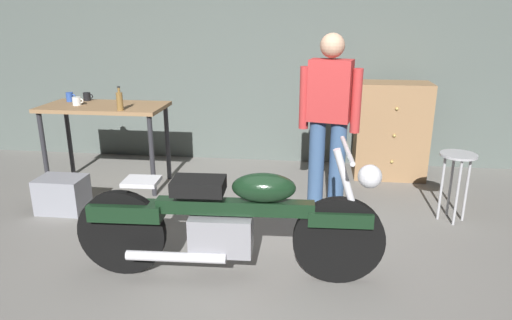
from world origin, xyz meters
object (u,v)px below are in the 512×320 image
mug_black_matte (87,97)px  mug_white_ceramic (77,101)px  shop_stool (457,169)px  mug_blue_enamel (70,97)px  motorcycle (230,220)px  wooden_dresser (391,131)px  bottle (120,101)px  storage_bin (62,194)px  person_standing (329,116)px

mug_black_matte → mug_white_ceramic: mug_black_matte is taller
shop_stool → mug_blue_enamel: mug_blue_enamel is taller
motorcycle → mug_blue_enamel: (-2.12, 1.85, 0.50)m
wooden_dresser → mug_black_matte: 3.46m
motorcycle → wooden_dresser: wooden_dresser is taller
wooden_dresser → mug_black_matte: bearing=-172.6°
bottle → wooden_dresser: bearing=18.0°
shop_stool → storage_bin: size_ratio=1.45×
shop_stool → mug_blue_enamel: (-3.97, 0.65, 0.45)m
motorcycle → mug_white_ceramic: (-1.94, 1.66, 0.49)m
mug_blue_enamel → mug_black_matte: bearing=24.4°
person_standing → wooden_dresser: (0.75, 1.05, -0.38)m
mug_black_matte → bottle: bearing=-38.9°
person_standing → shop_stool: bearing=-173.4°
motorcycle → storage_bin: 2.07m
storage_bin → mug_black_matte: (-0.14, 0.98, 0.78)m
person_standing → storage_bin: (-2.51, -0.37, -0.76)m
storage_bin → mug_white_ceramic: 1.06m
bottle → storage_bin: bearing=-131.3°
person_standing → shop_stool: (1.15, -0.12, -0.43)m
shop_stool → mug_white_ceramic: size_ratio=5.34×
person_standing → mug_blue_enamel: 2.87m
motorcycle → shop_stool: (1.85, 1.21, 0.05)m
mug_blue_enamel → bottle: 0.85m
motorcycle → wooden_dresser: bearing=56.0°
storage_bin → bottle: bearing=48.7°
mug_white_ceramic → bottle: 0.60m
storage_bin → wooden_dresser: bearing=23.5°
storage_bin → shop_stool: bearing=4.0°
mug_black_matte → mug_blue_enamel: 0.18m
wooden_dresser → motorcycle: bearing=-121.3°
motorcycle → shop_stool: bearing=30.5°
wooden_dresser → storage_bin: 3.58m
mug_black_matte → mug_white_ceramic: 0.27m
bottle → motorcycle: bearing=-46.6°
person_standing → mug_white_ceramic: (-2.64, 0.33, 0.02)m
shop_stool → wooden_dresser: size_ratio=0.58×
shop_stool → person_standing: bearing=174.0°
storage_bin → mug_white_ceramic: size_ratio=3.67×
mug_white_ceramic → wooden_dresser: bearing=11.9°
wooden_dresser → mug_blue_enamel: bearing=-171.7°
shop_stool → wooden_dresser: (-0.40, 1.17, 0.05)m
motorcycle → person_standing: bearing=59.7°
mug_blue_enamel → mug_white_ceramic: (0.18, -0.19, -0.01)m
storage_bin → mug_blue_enamel: size_ratio=4.07×
wooden_dresser → shop_stool: bearing=-70.9°
shop_stool → mug_blue_enamel: size_ratio=5.91×
person_standing → wooden_dresser: 1.34m
mug_blue_enamel → mug_white_ceramic: bearing=-46.7°
shop_stool → motorcycle: bearing=-146.9°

